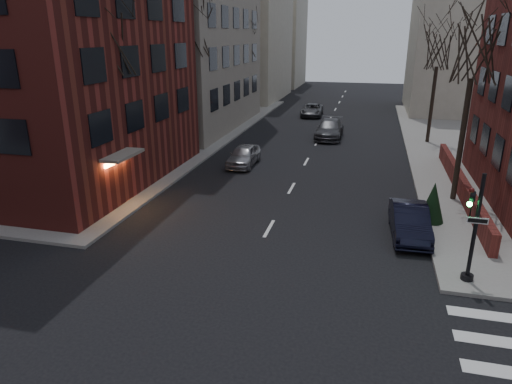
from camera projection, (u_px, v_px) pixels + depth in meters
sidewalk_far_left at (19, 125)px, 44.29m from camera, size 44.00×44.00×0.15m
building_left_brick at (22, 25)px, 25.87m from camera, size 15.00×15.00×18.00m
low_wall_right at (461, 185)px, 25.17m from camera, size 0.35×16.00×1.00m
building_distant_la at (231, 30)px, 60.99m from camera, size 14.00×16.00×18.00m
building_distant_ra at (480, 38)px, 49.80m from camera, size 14.00×14.00×16.00m
building_distant_lb at (272, 43)px, 76.74m from camera, size 10.00×12.00×14.00m
traffic_signal at (472, 235)px, 15.92m from camera, size 0.76×0.44×4.00m
tree_left_a at (104, 35)px, 22.21m from camera, size 4.18×4.18×10.26m
tree_left_b at (194, 28)px, 33.04m from camera, size 4.40×4.40×10.80m
tree_left_c at (246, 39)px, 46.15m from camera, size 3.96×3.96×9.72m
tree_right_a at (476, 45)px, 21.94m from camera, size 3.96×3.96×9.72m
tree_right_b at (439, 47)px, 34.90m from camera, size 3.74×3.74×9.18m
streetlamp_near at (184, 101)px, 30.79m from camera, size 0.36×0.36×6.28m
streetlamp_far at (256, 76)px, 49.09m from camera, size 0.36×0.36×6.28m
parked_sedan at (410, 221)px, 20.15m from camera, size 1.73×4.38×1.42m
car_lane_silver at (244, 155)px, 31.02m from camera, size 1.69×4.13×1.40m
car_lane_gray at (329, 129)px, 39.10m from camera, size 2.21×5.37×1.55m
car_lane_far at (312, 110)px, 49.48m from camera, size 2.35×4.80×1.31m
sandwich_board at (431, 208)px, 21.75m from camera, size 0.64×0.75×1.02m
evergreen_shrub at (433, 202)px, 21.29m from camera, size 1.17×1.17×1.92m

